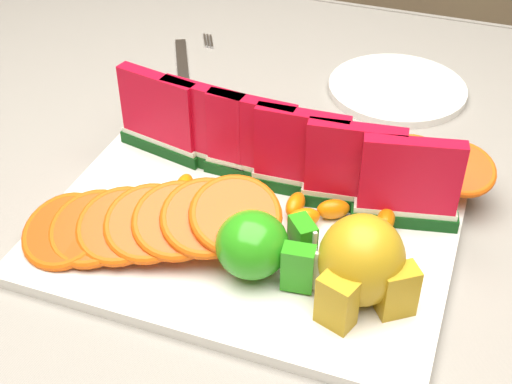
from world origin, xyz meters
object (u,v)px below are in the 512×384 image
platter (249,228)px  fork (185,65)px  apple_cluster (260,246)px  pear_cluster (362,264)px  side_plate (397,89)px

platter → fork: bearing=124.6°
apple_cluster → pear_cluster: pear_cluster is taller
apple_cluster → fork: 0.43m
apple_cluster → side_plate: size_ratio=0.51×
platter → side_plate: bearing=75.6°
pear_cluster → fork: (-0.33, 0.36, -0.05)m
platter → pear_cluster: size_ratio=4.27×
apple_cluster → platter: bearing=119.2°
fork → apple_cluster: bearing=-56.3°
fork → platter: bearing=-55.4°
platter → pear_cluster: 0.15m
apple_cluster → pear_cluster: 0.09m
apple_cluster → side_plate: (0.05, 0.39, -0.04)m
platter → apple_cluster: apple_cluster is taller
apple_cluster → pear_cluster: size_ratio=1.14×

